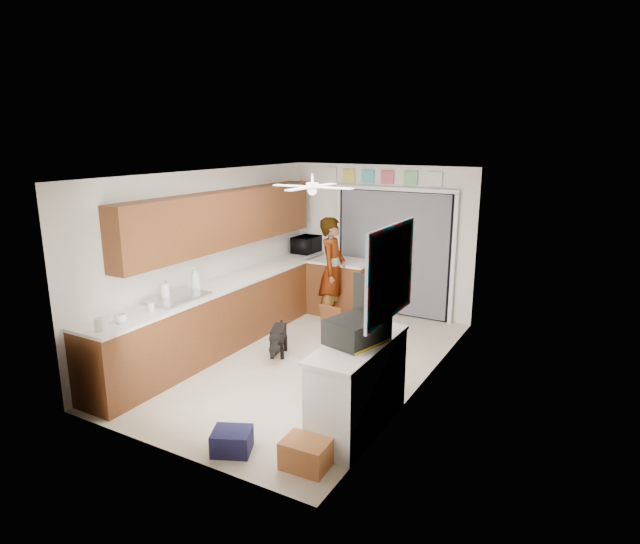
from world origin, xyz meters
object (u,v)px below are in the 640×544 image
at_px(cardboard_box, 306,454).
at_px(man, 332,270).
at_px(suitcase, 357,330).
at_px(navy_crate, 232,441).
at_px(dog, 279,339).
at_px(paper_towel_roll, 165,292).
at_px(microwave, 306,244).
at_px(soap_bottle, 195,279).
at_px(cup, 121,319).

xyz_separation_m(cardboard_box, man, (-1.67, 3.65, 0.73)).
xyz_separation_m(suitcase, cardboard_box, (-0.08, -0.86, -0.93)).
relative_size(navy_crate, dog, 0.63).
xyz_separation_m(navy_crate, dog, (-0.92, 2.20, 0.11)).
bearing_deg(dog, suitcase, -58.17).
bearing_deg(paper_towel_roll, man, 70.82).
relative_size(suitcase, dog, 1.02).
height_order(microwave, man, man).
bearing_deg(soap_bottle, cardboard_box, -29.76).
bearing_deg(soap_bottle, dog, 32.26).
height_order(paper_towel_roll, navy_crate, paper_towel_roll).
relative_size(paper_towel_roll, dog, 0.39).
relative_size(cup, cardboard_box, 0.31).
bearing_deg(soap_bottle, paper_towel_roll, -93.01).
xyz_separation_m(microwave, paper_towel_roll, (-0.06, -3.36, -0.03)).
bearing_deg(microwave, man, -126.37).
xyz_separation_m(soap_bottle, cardboard_box, (2.59, -1.48, -0.98)).
relative_size(suitcase, navy_crate, 1.60).
relative_size(microwave, cup, 4.05).
xyz_separation_m(cup, cardboard_box, (2.44, -0.10, -0.86)).
height_order(cup, dog, cup).
bearing_deg(paper_towel_roll, microwave, 88.94).
xyz_separation_m(navy_crate, man, (-0.93, 3.79, 0.75)).
bearing_deg(microwave, paper_towel_roll, 179.52).
bearing_deg(man, dog, 168.39).
relative_size(paper_towel_roll, suitcase, 0.38).
bearing_deg(cardboard_box, paper_towel_roll, 159.93).
xyz_separation_m(microwave, suitcase, (2.64, -3.45, -0.02)).
distance_m(paper_towel_roll, suitcase, 2.70).
bearing_deg(cardboard_box, suitcase, 84.40).
bearing_deg(microwave, dog, -157.97).
bearing_deg(cup, navy_crate, -7.87).
relative_size(soap_bottle, dog, 0.59).
relative_size(cup, man, 0.08).
bearing_deg(cardboard_box, man, 114.61).
height_order(cardboard_box, man, man).
height_order(cardboard_box, dog, dog).
xyz_separation_m(microwave, navy_crate, (1.81, -4.45, -0.97)).
xyz_separation_m(cup, paper_towel_roll, (-0.18, 0.86, 0.06)).
xyz_separation_m(cardboard_box, dog, (-1.67, 2.06, 0.09)).
distance_m(microwave, cardboard_box, 5.10).
height_order(cup, paper_towel_roll, paper_towel_roll).
bearing_deg(suitcase, dog, 160.62).
distance_m(cardboard_box, navy_crate, 0.76).
xyz_separation_m(paper_towel_roll, man, (0.94, 2.70, -0.19)).
relative_size(cup, paper_towel_roll, 0.58).
bearing_deg(soap_bottle, suitcase, -12.94).
bearing_deg(man, soap_bottle, 145.34).
distance_m(cardboard_box, man, 4.08).
xyz_separation_m(microwave, man, (0.88, -0.66, -0.23)).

